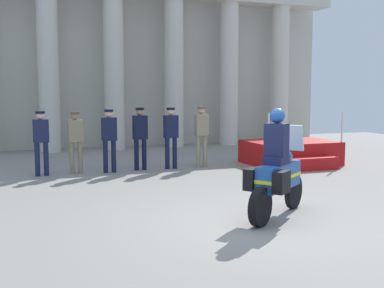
{
  "coord_description": "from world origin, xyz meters",
  "views": [
    {
      "loc": [
        -3.7,
        -7.04,
        2.17
      ],
      "look_at": [
        -0.06,
        2.96,
        1.01
      ],
      "focal_mm": 44.76,
      "sensor_mm": 36.0,
      "label": 1
    }
  ],
  "objects_px": {
    "officer_in_row_1": "(76,137)",
    "officer_in_row_2": "(109,136)",
    "officer_in_row_4": "(171,133)",
    "motorcycle_with_rider": "(277,172)",
    "officer_in_row_5": "(201,131)",
    "officer_in_row_3": "(140,133)",
    "reviewing_stand": "(291,153)",
    "officer_in_row_0": "(41,138)"
  },
  "relations": [
    {
      "from": "reviewing_stand",
      "to": "officer_in_row_3",
      "type": "bearing_deg",
      "value": 173.97
    },
    {
      "from": "motorcycle_with_rider",
      "to": "officer_in_row_0",
      "type": "bearing_deg",
      "value": 85.51
    },
    {
      "from": "officer_in_row_4",
      "to": "motorcycle_with_rider",
      "type": "distance_m",
      "value": 5.7
    },
    {
      "from": "officer_in_row_1",
      "to": "officer_in_row_2",
      "type": "xyz_separation_m",
      "value": [
        0.86,
        -0.16,
        0.03
      ]
    },
    {
      "from": "officer_in_row_3",
      "to": "officer_in_row_5",
      "type": "distance_m",
      "value": 1.81
    },
    {
      "from": "officer_in_row_1",
      "to": "motorcycle_with_rider",
      "type": "relative_size",
      "value": 0.87
    },
    {
      "from": "officer_in_row_0",
      "to": "officer_in_row_4",
      "type": "height_order",
      "value": "officer_in_row_4"
    },
    {
      "from": "reviewing_stand",
      "to": "motorcycle_with_rider",
      "type": "height_order",
      "value": "motorcycle_with_rider"
    },
    {
      "from": "officer_in_row_1",
      "to": "officer_in_row_5",
      "type": "relative_size",
      "value": 0.94
    },
    {
      "from": "officer_in_row_4",
      "to": "officer_in_row_5",
      "type": "xyz_separation_m",
      "value": [
        0.94,
        0.03,
        0.01
      ]
    },
    {
      "from": "reviewing_stand",
      "to": "officer_in_row_4",
      "type": "height_order",
      "value": "officer_in_row_4"
    },
    {
      "from": "officer_in_row_4",
      "to": "officer_in_row_3",
      "type": "bearing_deg",
      "value": -8.92
    },
    {
      "from": "officer_in_row_1",
      "to": "motorcycle_with_rider",
      "type": "xyz_separation_m",
      "value": [
        2.74,
        -5.79,
        -0.18
      ]
    },
    {
      "from": "reviewing_stand",
      "to": "officer_in_row_3",
      "type": "xyz_separation_m",
      "value": [
        -4.55,
        0.48,
        0.69
      ]
    },
    {
      "from": "officer_in_row_3",
      "to": "officer_in_row_4",
      "type": "height_order",
      "value": "officer_in_row_3"
    },
    {
      "from": "reviewing_stand",
      "to": "motorcycle_with_rider",
      "type": "bearing_deg",
      "value": -123.97
    },
    {
      "from": "officer_in_row_5",
      "to": "officer_in_row_2",
      "type": "bearing_deg",
      "value": -2.39
    },
    {
      "from": "officer_in_row_1",
      "to": "officer_in_row_2",
      "type": "bearing_deg",
      "value": 165.28
    },
    {
      "from": "reviewing_stand",
      "to": "officer_in_row_2",
      "type": "relative_size",
      "value": 1.52
    },
    {
      "from": "officer_in_row_3",
      "to": "officer_in_row_5",
      "type": "height_order",
      "value": "officer_in_row_5"
    },
    {
      "from": "reviewing_stand",
      "to": "motorcycle_with_rider",
      "type": "distance_m",
      "value": 6.39
    },
    {
      "from": "officer_in_row_2",
      "to": "officer_in_row_4",
      "type": "distance_m",
      "value": 1.76
    },
    {
      "from": "officer_in_row_3",
      "to": "officer_in_row_5",
      "type": "bearing_deg",
      "value": 174.45
    },
    {
      "from": "officer_in_row_4",
      "to": "officer_in_row_5",
      "type": "relative_size",
      "value": 0.99
    },
    {
      "from": "officer_in_row_1",
      "to": "officer_in_row_2",
      "type": "relative_size",
      "value": 0.97
    },
    {
      "from": "officer_in_row_1",
      "to": "reviewing_stand",
      "type": "bearing_deg",
      "value": 171.01
    },
    {
      "from": "officer_in_row_2",
      "to": "officer_in_row_3",
      "type": "bearing_deg",
      "value": -175.95
    },
    {
      "from": "officer_in_row_2",
      "to": "officer_in_row_3",
      "type": "distance_m",
      "value": 0.89
    },
    {
      "from": "officer_in_row_0",
      "to": "officer_in_row_1",
      "type": "relative_size",
      "value": 1.02
    },
    {
      "from": "officer_in_row_2",
      "to": "motorcycle_with_rider",
      "type": "xyz_separation_m",
      "value": [
        1.87,
        -5.64,
        -0.21
      ]
    },
    {
      "from": "officer_in_row_0",
      "to": "officer_in_row_4",
      "type": "bearing_deg",
      "value": 175.09
    },
    {
      "from": "reviewing_stand",
      "to": "officer_in_row_2",
      "type": "xyz_separation_m",
      "value": [
        -5.43,
        0.35,
        0.67
      ]
    },
    {
      "from": "officer_in_row_2",
      "to": "officer_in_row_4",
      "type": "bearing_deg",
      "value": 177.62
    },
    {
      "from": "officer_in_row_5",
      "to": "officer_in_row_1",
      "type": "bearing_deg",
      "value": -5.41
    },
    {
      "from": "reviewing_stand",
      "to": "officer_in_row_3",
      "type": "relative_size",
      "value": 1.49
    },
    {
      "from": "officer_in_row_3",
      "to": "officer_in_row_1",
      "type": "bearing_deg",
      "value": -5.27
    },
    {
      "from": "motorcycle_with_rider",
      "to": "officer_in_row_2",
      "type": "bearing_deg",
      "value": 71.63
    },
    {
      "from": "officer_in_row_0",
      "to": "officer_in_row_2",
      "type": "xyz_separation_m",
      "value": [
        1.74,
        -0.09,
        0.01
      ]
    },
    {
      "from": "officer_in_row_0",
      "to": "officer_in_row_4",
      "type": "relative_size",
      "value": 0.97
    },
    {
      "from": "officer_in_row_4",
      "to": "officer_in_row_0",
      "type": "bearing_deg",
      "value": -4.91
    },
    {
      "from": "reviewing_stand",
      "to": "officer_in_row_5",
      "type": "distance_m",
      "value": 2.86
    },
    {
      "from": "reviewing_stand",
      "to": "officer_in_row_3",
      "type": "height_order",
      "value": "officer_in_row_3"
    }
  ]
}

